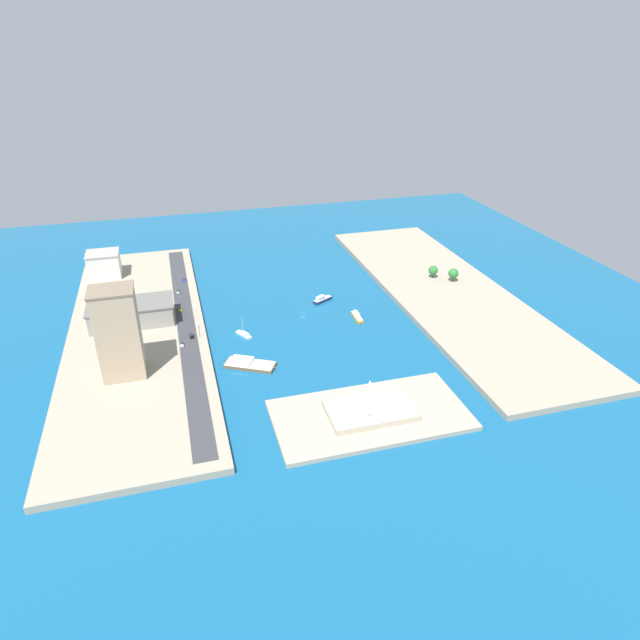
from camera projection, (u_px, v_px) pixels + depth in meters
The scene contains 20 objects.
ground_plane at pixel (303, 313), 317.23m from camera, with size 440.00×440.00×0.00m, color #145684.
quay_west at pixel (447, 293), 338.66m from camera, with size 70.00×240.00×3.15m, color #9E937F.
quay_east at pixel (137, 332), 294.35m from camera, with size 70.00×240.00×3.15m, color #9E937F.
peninsula_point at pixel (370, 415), 230.99m from camera, with size 81.32×41.81×2.00m, color #A89E89.
road_strip at pixel (186, 323), 299.77m from camera, with size 9.48×228.00×0.15m, color #38383D.
water_taxi_orange at pixel (357, 316), 311.16m from camera, with size 3.84×14.49×3.36m.
sailboat_small_white at pixel (244, 334), 293.30m from camera, with size 7.52×11.05×10.78m.
patrol_launch_navy at pixel (322, 299), 330.83m from camera, with size 13.73×9.41×3.94m.
barge_flat_brown at pixel (248, 364), 266.49m from camera, with size 25.74×19.82×3.22m.
hotel_broad_white at pixel (104, 264), 354.81m from camera, with size 20.28×18.25×16.04m.
carpark_squat_concrete at pixel (131, 313), 298.16m from camera, with size 45.03×22.99×11.50m.
apartment_midrise_tan at pixel (118, 333), 245.28m from camera, with size 19.27×16.27×42.89m.
hatchback_blue at pixel (184, 280), 350.91m from camera, with size 1.95×4.34×1.43m.
suv_black at pixel (192, 335), 285.67m from camera, with size 2.01×4.86×1.62m.
taxi_yellow_cab at pixel (180, 309), 313.38m from camera, with size 1.98×5.17×1.46m.
van_white at pixel (182, 344), 277.68m from camera, with size 2.03×4.65×1.62m.
sedan_silver at pixel (178, 291), 334.57m from camera, with size 2.00×5.17×1.68m.
traffic_light_waterfront at pixel (199, 329), 284.40m from camera, with size 0.36×0.36×6.50m.
opera_landmark at pixel (368, 401), 227.34m from camera, with size 36.32×22.32×17.33m.
park_tree_cluster at pixel (444, 272), 350.55m from camera, with size 15.65×15.09×8.58m.
Camera 1 is at (68.10, 275.21, 142.70)m, focal length 30.99 mm.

